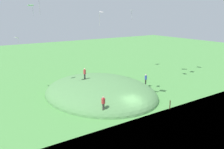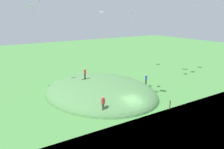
{
  "view_description": "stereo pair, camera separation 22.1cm",
  "coord_description": "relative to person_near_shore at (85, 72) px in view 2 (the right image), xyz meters",
  "views": [
    {
      "loc": [
        -22.89,
        19.18,
        12.83
      ],
      "look_at": [
        4.14,
        0.88,
        4.29
      ],
      "focal_mm": 38.19,
      "sensor_mm": 36.0,
      "label": 1
    },
    {
      "loc": [
        -23.02,
        19.0,
        12.83
      ],
      "look_at": [
        4.14,
        0.88,
        4.29
      ],
      "focal_mm": 38.19,
      "sensor_mm": 36.0,
      "label": 2
    }
  ],
  "objects": [
    {
      "name": "person_near_shore",
      "position": [
        0.0,
        0.0,
        0.0
      ],
      "size": [
        0.57,
        0.57,
        1.83
      ],
      "rotation": [
        0.0,
        0.0,
        3.94
      ],
      "color": "#3A3636",
      "rests_on": "grass_hill"
    },
    {
      "name": "kite_3",
      "position": [
        6.49,
        8.44,
        5.42
      ],
      "size": [
        0.74,
        0.63,
        1.06
      ],
      "color": "white"
    },
    {
      "name": "kite_5",
      "position": [
        -5.05,
        -5.38,
        9.57
      ],
      "size": [
        0.92,
        0.91,
        1.48
      ],
      "color": "silver"
    },
    {
      "name": "kite_9",
      "position": [
        2.08,
        7.08,
        10.23
      ],
      "size": [
        0.55,
        0.81,
        1.49
      ],
      "color": "white"
    },
    {
      "name": "person_with_child",
      "position": [
        -4.02,
        -9.57,
        -1.51
      ],
      "size": [
        0.43,
        0.43,
        1.75
      ],
      "rotation": [
        0.0,
        0.0,
        1.38
      ],
      "color": "#2F2D2A",
      "rests_on": "grass_hill"
    },
    {
      "name": "kite_0",
      "position": [
        -1.87,
        -2.05,
        9.16
      ],
      "size": [
        0.76,
        0.83,
        2.17
      ],
      "color": "silver"
    },
    {
      "name": "person_watching_kites",
      "position": [
        -9.56,
        2.46,
        -1.43
      ],
      "size": [
        0.53,
        0.53,
        1.78
      ],
      "rotation": [
        0.0,
        0.0,
        1.44
      ],
      "color": "#585449",
      "rests_on": "grass_hill"
    },
    {
      "name": "kite_1",
      "position": [
        -0.73,
        6.77,
        10.93
      ],
      "size": [
        0.71,
        0.88,
        2.15
      ],
      "color": "silver"
    },
    {
      "name": "ground_plane",
      "position": [
        -10.3,
        -2.03,
        -3.5
      ],
      "size": [
        160.0,
        160.0,
        0.0
      ],
      "primitive_type": "plane",
      "color": "#4F9246"
    },
    {
      "name": "grass_hill",
      "position": [
        -1.61,
        -1.87,
        -3.5
      ],
      "size": [
        20.81,
        17.05,
        4.86
      ],
      "primitive_type": "ellipsoid",
      "color": "#548A4E",
      "rests_on": "ground_plane"
    },
    {
      "name": "mooring_post",
      "position": [
        -12.48,
        -6.43,
        -2.87
      ],
      "size": [
        0.14,
        0.14,
        1.25
      ],
      "primitive_type": "cylinder",
      "color": "brown",
      "rests_on": "ground_plane"
    }
  ]
}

